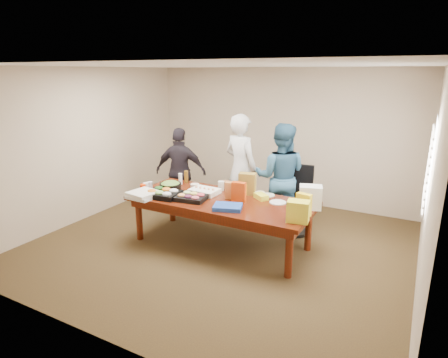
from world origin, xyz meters
The scene contains 39 objects.
floor centered at (0.00, 0.00, -0.01)m, with size 5.50×5.00×0.02m, color #47301E.
ceiling centered at (0.00, 0.00, 2.71)m, with size 5.50×5.00×0.02m, color white.
wall_back centered at (0.00, 2.50, 1.35)m, with size 5.50×0.04×2.70m, color beige.
wall_front centered at (0.00, -2.50, 1.35)m, with size 5.50×0.04×2.70m, color beige.
wall_left centered at (-2.75, 0.00, 1.35)m, with size 0.04×5.00×2.70m, color beige.
wall_right centered at (2.75, 0.00, 1.35)m, with size 0.04×5.00×2.70m, color beige.
window_panel centered at (2.72, 0.60, 1.50)m, with size 0.03×1.40×1.10m, color white.
window_blinds centered at (2.68, 0.60, 1.50)m, with size 0.04×1.36×1.00m, color beige.
conference_table centered at (0.00, 0.00, 0.38)m, with size 2.80×1.20×0.75m, color #4C1C0F.
office_chair centered at (0.85, 0.97, 0.54)m, with size 0.55×0.55×1.08m, color black.
person_center centered at (-0.19, 1.08, 0.96)m, with size 0.70×0.46×1.93m, color silver.
person_right centered at (0.57, 1.04, 0.91)m, with size 0.88×0.69×1.82m, color #2C5776.
person_left centered at (-1.32, 0.85, 0.82)m, with size 0.96×0.40×1.64m, color black.
veggie_tray centered at (-0.85, -0.32, 0.79)m, with size 0.51×0.40×0.08m, color black.
fruit_tray centered at (-0.38, -0.25, 0.78)m, with size 0.44×0.34×0.07m, color black.
sheet_cake centered at (-0.36, 0.11, 0.79)m, with size 0.44×0.33×0.08m, color white.
salad_bowl centered at (-0.95, 0.01, 0.81)m, with size 0.36×0.36×0.11m, color black.
chip_bag_blue centered at (0.29, -0.33, 0.78)m, with size 0.39×0.29×0.06m, color #1E43A2.
chip_bag_red centered at (0.29, 0.01, 0.90)m, with size 0.21×0.09×0.30m, color #CF3D09.
chip_bag_yellow centered at (1.30, -0.07, 0.90)m, with size 0.20×0.08×0.31m, color yellow.
chip_bag_orange centered at (0.13, 0.08, 0.88)m, with size 0.17×0.07×0.26m, color orange.
mayo_jar centered at (-0.21, 0.38, 0.83)m, with size 0.10×0.10×0.15m, color silver.
mustard_bottle centered at (0.26, 0.37, 0.84)m, with size 0.06×0.06×0.18m, color yellow.
dressing_bottle centered at (-0.95, 0.48, 0.86)m, with size 0.07×0.07×0.21m, color brown.
ranch_bottle centered at (-0.99, 0.36, 0.85)m, with size 0.06×0.06×0.19m, color white.
banana_bunch centered at (0.53, 0.29, 0.79)m, with size 0.24×0.14×0.08m, color yellow.
bread_loaf centered at (-0.13, 0.52, 0.81)m, with size 0.29×0.13×0.12m, color brown.
kraft_bag centered at (0.25, 0.41, 0.92)m, with size 0.26×0.15×0.34m, color olive.
red_cup centered at (-1.30, -0.25, 0.81)m, with size 0.09×0.09×0.12m, color #C62A00.
clear_cup_a centered at (-1.30, -0.18, 0.81)m, with size 0.09×0.09×0.12m, color white.
clear_cup_b centered at (-1.30, -0.08, 0.81)m, with size 0.08×0.08×0.11m, color silver.
pizza_box_lower centered at (-1.10, -0.49, 0.77)m, with size 0.40×0.40×0.05m, color silver.
pizza_box_upper centered at (-1.09, -0.49, 0.82)m, with size 0.40×0.40×0.05m, color silver.
plate_a centered at (0.82, 0.25, 0.76)m, with size 0.25×0.25×0.01m, color silver.
plate_b centered at (0.56, 0.49, 0.76)m, with size 0.22×0.22×0.01m, color beige.
dip_bowl_a centered at (0.46, 0.43, 0.78)m, with size 0.15×0.15×0.06m, color #F5F0C6.
dip_bowl_b centered at (-0.68, 0.33, 0.78)m, with size 0.15×0.15×0.06m, color beige.
grocery_bag_white centered at (1.30, 0.25, 0.91)m, with size 0.31×0.22×0.33m, color white.
grocery_bag_yellow centered at (1.30, -0.32, 0.89)m, with size 0.28×0.19×0.28m, color yellow.
Camera 1 is at (2.61, -4.78, 2.62)m, focal length 30.38 mm.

